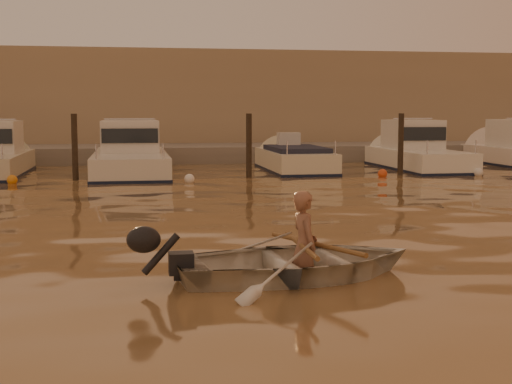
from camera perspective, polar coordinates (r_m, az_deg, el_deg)
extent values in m
plane|color=olive|center=(9.27, 14.76, -6.79)|extent=(160.00, 160.00, 0.00)
imported|color=silver|center=(9.05, 3.28, -5.60)|extent=(3.36, 2.59, 0.65)
imported|color=#926149|center=(9.04, 3.89, -4.32)|extent=(0.40, 0.55, 1.40)
cylinder|color=brown|center=(9.09, 4.77, -4.15)|extent=(0.74, 2.01, 0.13)
cylinder|color=brown|center=(9.02, 3.59, -4.23)|extent=(0.17, 2.10, 0.13)
cylinder|color=#2D2319|center=(22.08, -14.29, 3.24)|extent=(0.18, 0.18, 2.20)
cylinder|color=#2D2319|center=(22.31, -0.57, 3.47)|extent=(0.18, 0.18, 2.20)
cylinder|color=#2D2319|center=(23.64, 11.50, 3.52)|extent=(0.18, 0.18, 2.20)
sphere|color=orange|center=(21.71, -18.93, 0.91)|extent=(0.30, 0.30, 0.30)
sphere|color=white|center=(20.95, -5.35, 1.05)|extent=(0.30, 0.30, 0.30)
sphere|color=#E44E1A|center=(22.92, 10.09, 1.45)|extent=(0.30, 0.30, 0.30)
sphere|color=silver|center=(24.06, 17.37, 1.49)|extent=(0.30, 0.30, 0.30)
cube|color=gray|center=(29.99, -2.58, 2.83)|extent=(52.00, 4.00, 1.00)
cube|color=#9E8466|center=(35.39, -3.74, 7.04)|extent=(46.00, 7.00, 4.80)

